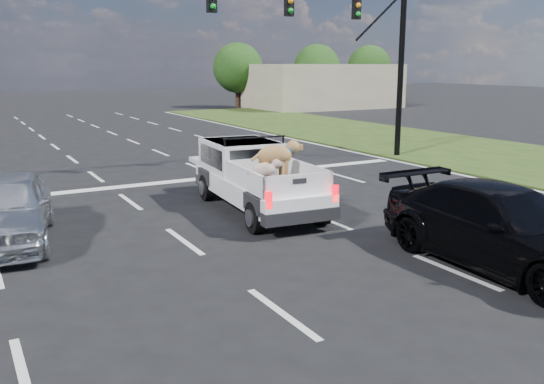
% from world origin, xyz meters
% --- Properties ---
extents(ground, '(160.00, 160.00, 0.00)m').
position_xyz_m(ground, '(0.00, 0.00, 0.00)').
color(ground, black).
rests_on(ground, ground).
extents(road_markings, '(17.75, 60.00, 0.01)m').
position_xyz_m(road_markings, '(0.00, 6.56, 0.01)').
color(road_markings, silver).
rests_on(road_markings, ground).
extents(traffic_signal, '(9.11, 0.31, 7.00)m').
position_xyz_m(traffic_signal, '(7.20, 10.50, 4.73)').
color(traffic_signal, black).
rests_on(traffic_signal, ground).
extents(building_right, '(12.00, 7.00, 3.60)m').
position_xyz_m(building_right, '(22.00, 34.00, 1.80)').
color(building_right, '#B5A88A').
rests_on(building_right, ground).
extents(tree_far_d, '(4.20, 4.20, 5.40)m').
position_xyz_m(tree_far_d, '(16.00, 38.00, 3.29)').
color(tree_far_d, '#332114').
rests_on(tree_far_d, ground).
extents(tree_far_e, '(4.20, 4.20, 5.40)m').
position_xyz_m(tree_far_e, '(24.00, 38.00, 3.29)').
color(tree_far_e, '#332114').
rests_on(tree_far_e, ground).
extents(tree_far_f, '(4.20, 4.20, 5.40)m').
position_xyz_m(tree_far_f, '(30.00, 38.00, 3.29)').
color(tree_far_f, '#332114').
rests_on(tree_far_f, ground).
extents(pickup_truck, '(2.19, 5.00, 1.82)m').
position_xyz_m(pickup_truck, '(0.77, 5.67, 0.86)').
color(pickup_truck, black).
rests_on(pickup_truck, ground).
extents(silver_sedan, '(2.41, 4.40, 1.42)m').
position_xyz_m(silver_sedan, '(-4.88, 5.67, 0.71)').
color(silver_sedan, silver).
rests_on(silver_sedan, ground).
extents(black_coupe, '(2.06, 4.98, 1.44)m').
position_xyz_m(black_coupe, '(2.69, -0.19, 0.72)').
color(black_coupe, black).
rests_on(black_coupe, ground).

